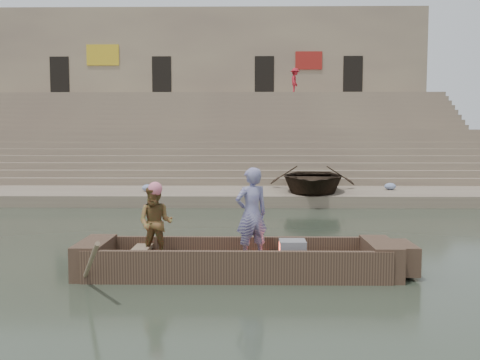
{
  "coord_description": "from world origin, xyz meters",
  "views": [
    {
      "loc": [
        3.89,
        -11.73,
        2.45
      ],
      "look_at": [
        3.7,
        0.86,
        1.4
      ],
      "focal_mm": 38.86,
      "sensor_mm": 36.0,
      "label": 1
    }
  ],
  "objects_px": {
    "rowing_man": "(156,223)",
    "television": "(292,251)",
    "beached_rowboat": "(312,179)",
    "main_rowboat": "(237,268)",
    "standing_man": "(251,214)",
    "pedestrian": "(295,81)"
  },
  "relations": [
    {
      "from": "television",
      "to": "beached_rowboat",
      "type": "xyz_separation_m",
      "value": [
        1.61,
        10.29,
        0.47
      ]
    },
    {
      "from": "standing_man",
      "to": "beached_rowboat",
      "type": "xyz_separation_m",
      "value": [
        2.33,
        10.12,
        -0.17
      ]
    },
    {
      "from": "main_rowboat",
      "to": "rowing_man",
      "type": "xyz_separation_m",
      "value": [
        -1.47,
        0.16,
        0.79
      ]
    },
    {
      "from": "standing_man",
      "to": "pedestrian",
      "type": "bearing_deg",
      "value": -120.76
    },
    {
      "from": "main_rowboat",
      "to": "television",
      "type": "relative_size",
      "value": 10.87
    },
    {
      "from": "standing_man",
      "to": "pedestrian",
      "type": "relative_size",
      "value": 1.02
    },
    {
      "from": "rowing_man",
      "to": "television",
      "type": "xyz_separation_m",
      "value": [
        2.45,
        -0.16,
        -0.48
      ]
    },
    {
      "from": "television",
      "to": "pedestrian",
      "type": "distance_m",
      "value": 25.46
    },
    {
      "from": "television",
      "to": "beached_rowboat",
      "type": "bearing_deg",
      "value": 81.11
    },
    {
      "from": "standing_man",
      "to": "television",
      "type": "distance_m",
      "value": 0.98
    },
    {
      "from": "pedestrian",
      "to": "beached_rowboat",
      "type": "bearing_deg",
      "value": -170.04
    },
    {
      "from": "main_rowboat",
      "to": "beached_rowboat",
      "type": "height_order",
      "value": "beached_rowboat"
    },
    {
      "from": "beached_rowboat",
      "to": "pedestrian",
      "type": "distance_m",
      "value": 15.34
    },
    {
      "from": "pedestrian",
      "to": "television",
      "type": "bearing_deg",
      "value": -172.71
    },
    {
      "from": "main_rowboat",
      "to": "pedestrian",
      "type": "height_order",
      "value": "pedestrian"
    },
    {
      "from": "main_rowboat",
      "to": "pedestrian",
      "type": "distance_m",
      "value": 25.64
    },
    {
      "from": "rowing_man",
      "to": "beached_rowboat",
      "type": "bearing_deg",
      "value": 75.52
    },
    {
      "from": "standing_man",
      "to": "rowing_man",
      "type": "height_order",
      "value": "standing_man"
    },
    {
      "from": "standing_man",
      "to": "television",
      "type": "bearing_deg",
      "value": 142.39
    },
    {
      "from": "television",
      "to": "pedestrian",
      "type": "height_order",
      "value": "pedestrian"
    },
    {
      "from": "beached_rowboat",
      "to": "television",
      "type": "bearing_deg",
      "value": -91.52
    },
    {
      "from": "rowing_man",
      "to": "standing_man",
      "type": "bearing_deg",
      "value": 7.96
    }
  ]
}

